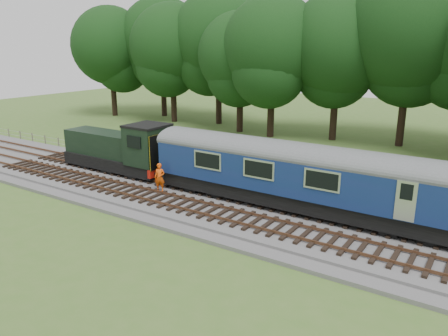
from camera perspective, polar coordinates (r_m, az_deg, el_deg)
The scene contains 9 objects.
ground at distance 26.41m, azimuth -2.30°, elevation -4.76°, with size 120.00×120.00×0.00m, color #436A27.
ballast at distance 26.35m, azimuth -2.31°, elevation -4.41°, with size 70.00×7.00×0.35m, color #4C4C4F.
track_north at distance 27.35m, azimuth -0.61°, elevation -3.08°, with size 67.20×2.40×0.21m.
track_south at distance 25.07m, azimuth -4.44°, elevation -4.94°, with size 67.20×2.40×0.21m.
fence at distance 29.97m, azimuth 2.70°, elevation -2.22°, with size 64.00×0.12×1.00m, color #6B6054, non-canonical shape.
tree_line at distance 45.44m, azimuth 14.04°, elevation 3.61°, with size 70.00×8.00×18.00m, color black, non-canonical shape.
dmu_railcar at distance 24.26m, azimuth 9.89°, elevation -0.39°, with size 18.05×2.86×3.88m.
shunter_loco at distance 32.32m, azimuth -13.39°, elevation 2.34°, with size 8.91×2.60×3.38m.
worker at distance 27.62m, azimuth -8.40°, elevation -1.23°, with size 0.66×0.44×1.82m, color #EE500C.
Camera 1 is at (14.42, -20.07, 9.33)m, focal length 35.00 mm.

